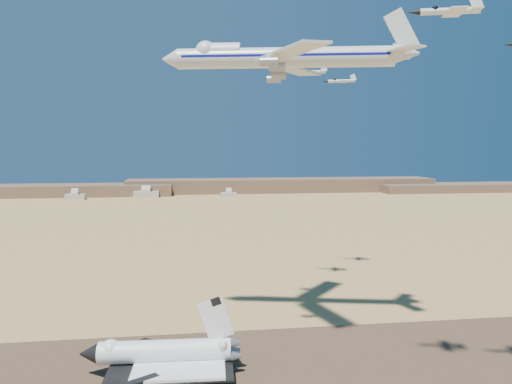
{
  "coord_description": "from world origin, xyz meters",
  "views": [
    {
      "loc": [
        -13.05,
        -134.23,
        60.34
      ],
      "look_at": [
        7.29,
        8.0,
        47.62
      ],
      "focal_mm": 35.0,
      "sensor_mm": 36.0,
      "label": 1
    }
  ],
  "objects": [
    {
      "name": "ground",
      "position": [
        0.0,
        0.0,
        0.0
      ],
      "size": [
        1200.0,
        1200.0,
        0.0
      ],
      "primitive_type": "plane",
      "color": "tan",
      "rests_on": "ground"
    },
    {
      "name": "runway",
      "position": [
        0.0,
        0.0,
        0.03
      ],
      "size": [
        600.0,
        50.0,
        0.06
      ],
      "primitive_type": "cube",
      "color": "brown",
      "rests_on": "ground"
    },
    {
      "name": "ridgeline",
      "position": [
        65.32,
        527.31,
        7.63
      ],
      "size": [
        960.0,
        90.0,
        18.0
      ],
      "color": "brown",
      "rests_on": "ground"
    },
    {
      "name": "hangars",
      "position": [
        -64.0,
        478.43,
        4.83
      ],
      "size": [
        200.5,
        29.5,
        30.0
      ],
      "color": "beige",
      "rests_on": "ground"
    },
    {
      "name": "shuttle",
      "position": [
        -19.24,
        -3.68,
        5.62
      ],
      "size": [
        42.48,
        27.33,
        20.91
      ],
      "rotation": [
        0.0,
        0.0,
        -0.05
      ],
      "color": "white",
      "rests_on": "runway"
    },
    {
      "name": "carrier_747",
      "position": [
        15.16,
        18.16,
        87.78
      ],
      "size": [
        78.5,
        59.29,
        19.51
      ],
      "rotation": [
        0.0,
        0.0,
        -0.22
      ],
      "color": "silver"
    },
    {
      "name": "crew_b",
      "position": [
        -12.92,
        -12.0,
        0.98
      ],
      "size": [
        0.83,
        1.03,
        1.84
      ],
      "primitive_type": "imported",
      "rotation": [
        0.0,
        0.0,
        1.97
      ],
      "color": "orange",
      "rests_on": "runway"
    },
    {
      "name": "crew_c",
      "position": [
        -10.32,
        -11.64,
        0.93
      ],
      "size": [
        1.12,
        0.77,
        1.74
      ],
      "primitive_type": "imported",
      "rotation": [
        0.0,
        0.0,
        2.88
      ],
      "color": "orange",
      "rests_on": "runway"
    },
    {
      "name": "chase_jet_a",
      "position": [
        42.55,
        -32.79,
        89.23
      ],
      "size": [
        15.18,
        8.81,
        3.86
      ],
      "rotation": [
        0.0,
        0.0,
        -0.28
      ],
      "color": "silver"
    },
    {
      "name": "chase_jet_c",
      "position": [
        37.39,
        65.14,
        90.9
      ],
      "size": [
        15.03,
        8.75,
        3.83
      ],
      "rotation": [
        0.0,
        0.0,
        -0.29
      ],
      "color": "silver"
    },
    {
      "name": "chase_jet_d",
      "position": [
        57.11,
        86.34,
        90.49
      ],
      "size": [
        14.81,
        8.7,
        3.79
      ],
      "rotation": [
        0.0,
        0.0,
        -0.34
      ],
      "color": "silver"
    }
  ]
}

